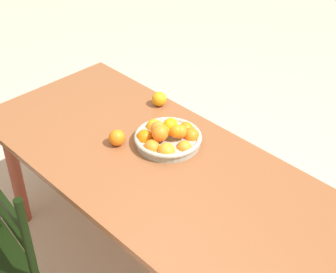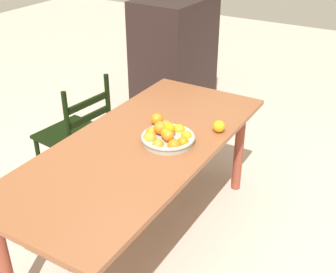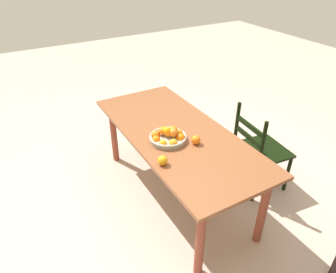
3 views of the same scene
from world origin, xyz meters
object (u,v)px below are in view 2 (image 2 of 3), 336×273
(dining_table, at_px, (141,156))
(orange_loose_0, at_px, (219,126))
(cabinet, at_px, (174,59))
(fruit_bowl, at_px, (167,137))
(chair_near_window, at_px, (77,136))
(orange_loose_1, at_px, (157,119))

(dining_table, relative_size, orange_loose_0, 24.96)
(dining_table, bearing_deg, cabinet, 24.02)
(fruit_bowl, xyz_separation_m, orange_loose_0, (0.28, -0.21, -0.00))
(chair_near_window, relative_size, fruit_bowl, 2.79)
(orange_loose_0, distance_m, orange_loose_1, 0.40)
(dining_table, distance_m, chair_near_window, 0.86)
(dining_table, height_order, chair_near_window, chair_near_window)
(dining_table, distance_m, fruit_bowl, 0.21)
(fruit_bowl, distance_m, orange_loose_0, 0.35)
(chair_near_window, xyz_separation_m, orange_loose_1, (-0.04, -0.75, 0.35))
(dining_table, relative_size, chair_near_window, 2.15)
(chair_near_window, distance_m, fruit_bowl, 1.00)
(fruit_bowl, bearing_deg, orange_loose_0, -36.93)
(dining_table, bearing_deg, orange_loose_1, 9.06)
(dining_table, xyz_separation_m, orange_loose_1, (0.25, 0.04, 0.13))
(chair_near_window, xyz_separation_m, fruit_bowl, (-0.20, -0.92, 0.35))
(fruit_bowl, bearing_deg, dining_table, 122.07)
(cabinet, distance_m, orange_loose_1, 1.73)
(fruit_bowl, height_order, orange_loose_1, fruit_bowl)
(cabinet, relative_size, orange_loose_0, 15.42)
(orange_loose_0, height_order, orange_loose_1, orange_loose_1)
(cabinet, height_order, orange_loose_0, cabinet)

